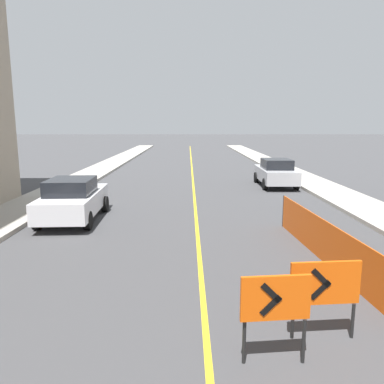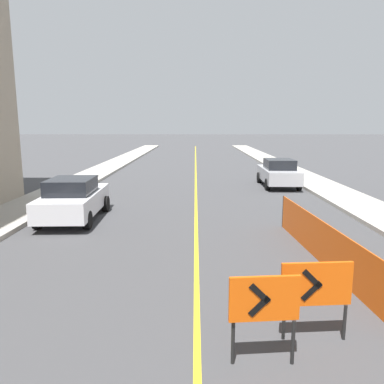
# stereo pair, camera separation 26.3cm
# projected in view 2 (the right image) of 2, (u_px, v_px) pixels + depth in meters

# --- Properties ---
(lane_stripe) EXTENTS (0.12, 74.44, 0.01)m
(lane_stripe) POSITION_uv_depth(u_px,v_px,m) (196.00, 179.00, 24.48)
(lane_stripe) COLOR gold
(lane_stripe) RESTS_ON ground_plane
(sidewalk_left) EXTENTS (2.34, 74.44, 0.16)m
(sidewalk_left) POSITION_uv_depth(u_px,v_px,m) (87.00, 178.00, 24.53)
(sidewalk_left) COLOR #ADA89E
(sidewalk_left) RESTS_ON ground_plane
(sidewalk_right) EXTENTS (2.34, 74.44, 0.16)m
(sidewalk_right) POSITION_uv_depth(u_px,v_px,m) (305.00, 178.00, 24.41)
(sidewalk_right) COLOR #ADA89E
(sidewalk_right) RESTS_ON ground_plane
(arrow_barricade_primary) EXTENTS (1.05, 0.16, 1.39)m
(arrow_barricade_primary) POSITION_uv_depth(u_px,v_px,m) (264.00, 303.00, 5.43)
(arrow_barricade_primary) COLOR #EF560C
(arrow_barricade_primary) RESTS_ON ground_plane
(arrow_barricade_secondary) EXTENTS (1.18, 0.16, 1.35)m
(arrow_barricade_secondary) POSITION_uv_depth(u_px,v_px,m) (316.00, 287.00, 6.08)
(arrow_barricade_secondary) COLOR #EF560C
(arrow_barricade_secondary) RESTS_ON ground_plane
(safety_mesh_fence) EXTENTS (0.46, 7.02, 1.10)m
(safety_mesh_fence) POSITION_uv_depth(u_px,v_px,m) (323.00, 243.00, 9.57)
(safety_mesh_fence) COLOR #EF560C
(safety_mesh_fence) RESTS_ON ground_plane
(parked_car_curb_near) EXTENTS (1.97, 4.37, 1.59)m
(parked_car_curb_near) POSITION_uv_depth(u_px,v_px,m) (74.00, 199.00, 13.94)
(parked_car_curb_near) COLOR silver
(parked_car_curb_near) RESTS_ON ground_plane
(parked_car_curb_mid) EXTENTS (1.94, 4.33, 1.59)m
(parked_car_curb_mid) POSITION_uv_depth(u_px,v_px,m) (278.00, 173.00, 21.48)
(parked_car_curb_mid) COLOR #B7B7BC
(parked_car_curb_mid) RESTS_ON ground_plane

